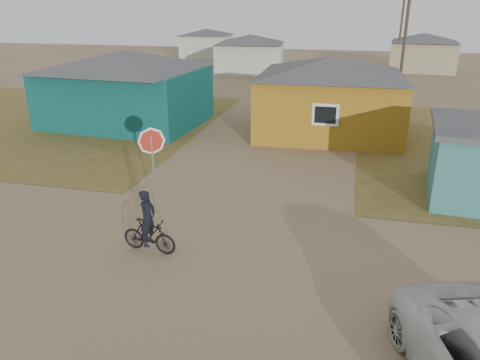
# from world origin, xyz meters

# --- Properties ---
(ground) EXTENTS (120.00, 120.00, 0.00)m
(ground) POSITION_xyz_m (0.00, 0.00, 0.00)
(ground) COLOR #8C7150
(grass_nw) EXTENTS (20.00, 18.00, 0.00)m
(grass_nw) POSITION_xyz_m (-14.00, 13.00, 0.01)
(grass_nw) COLOR brown
(grass_nw) RESTS_ON ground
(house_teal) EXTENTS (8.93, 7.08, 4.00)m
(house_teal) POSITION_xyz_m (-8.50, 13.50, 2.05)
(house_teal) COLOR #0B3E3C
(house_teal) RESTS_ON ground
(house_yellow) EXTENTS (7.72, 6.76, 3.90)m
(house_yellow) POSITION_xyz_m (2.50, 14.00, 2.00)
(house_yellow) COLOR #996A17
(house_yellow) RESTS_ON ground
(house_pale_west) EXTENTS (7.04, 6.15, 3.60)m
(house_pale_west) POSITION_xyz_m (-6.00, 34.00, 1.86)
(house_pale_west) COLOR #ABB79D
(house_pale_west) RESTS_ON ground
(house_beige_east) EXTENTS (6.95, 6.05, 3.60)m
(house_beige_east) POSITION_xyz_m (10.00, 40.00, 1.86)
(house_beige_east) COLOR gray
(house_beige_east) RESTS_ON ground
(house_pale_north) EXTENTS (6.28, 5.81, 3.40)m
(house_pale_north) POSITION_xyz_m (-14.00, 46.00, 1.75)
(house_pale_north) COLOR #ABB79D
(house_pale_north) RESTS_ON ground
(utility_pole_near) EXTENTS (1.40, 0.20, 8.00)m
(utility_pole_near) POSITION_xyz_m (6.50, 22.00, 4.14)
(utility_pole_near) COLOR #433328
(utility_pole_near) RESTS_ON ground
(utility_pole_far) EXTENTS (1.40, 0.20, 8.00)m
(utility_pole_far) POSITION_xyz_m (7.50, 38.00, 4.14)
(utility_pole_far) COLOR #433328
(utility_pole_far) RESTS_ON ground
(stop_sign) EXTENTS (0.87, 0.20, 2.70)m
(stop_sign) POSITION_xyz_m (-2.46, 3.27, 1.97)
(stop_sign) COLOR gray
(stop_sign) RESTS_ON ground
(cyclist) EXTENTS (1.61, 0.62, 1.78)m
(cyclist) POSITION_xyz_m (-1.42, 0.43, 0.65)
(cyclist) COLOR black
(cyclist) RESTS_ON ground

